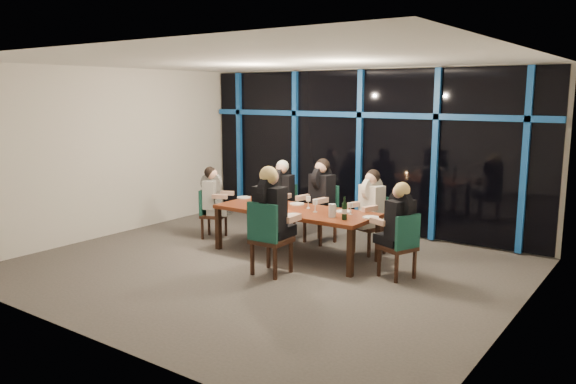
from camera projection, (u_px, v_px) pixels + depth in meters
name	position (u px, v px, depth m)	size (l,w,h in m)	color
room	(264.00, 130.00, 7.96)	(7.04, 7.00, 3.02)	#5B5550
window_wall	(361.00, 148.00, 10.39)	(6.86, 0.43, 2.94)	black
dining_table	(295.00, 213.00, 8.84)	(2.60, 1.00, 0.75)	brown
chair_far_left	(283.00, 208.00, 10.05)	(0.50, 0.50, 0.94)	black
chair_far_mid	(323.00, 210.00, 9.68)	(0.54, 0.54, 0.99)	black
chair_far_right	(373.00, 221.00, 9.03)	(0.54, 0.54, 0.93)	black
chair_end_left	(210.00, 211.00, 9.97)	(0.53, 0.53, 0.87)	black
chair_end_right	(402.00, 243.00, 7.71)	(0.56, 0.56, 0.93)	black
chair_near_mid	(268.00, 235.00, 7.85)	(0.51, 0.51, 1.06)	black
diner_far_left	(281.00, 188.00, 9.91)	(0.50, 0.62, 0.92)	black
diner_far_mid	(320.00, 188.00, 9.56)	(0.54, 0.66, 0.97)	black
diner_far_right	(370.00, 199.00, 8.92)	(0.55, 0.63, 0.90)	silver
diner_end_left	(213.00, 192.00, 9.89)	(0.60, 0.54, 0.85)	black
diner_end_right	(398.00, 216.00, 7.71)	(0.63, 0.57, 0.90)	black
diner_near_mid	(271.00, 204.00, 7.85)	(0.53, 0.67, 1.03)	black
plate_far_left	(266.00, 201.00, 9.44)	(0.24, 0.24, 0.01)	white
plate_far_mid	(297.00, 204.00, 9.21)	(0.24, 0.24, 0.01)	white
plate_far_right	(344.00, 211.00, 8.61)	(0.24, 0.24, 0.01)	white
plate_end_left	(244.00, 197.00, 9.78)	(0.24, 0.24, 0.01)	white
plate_end_right	(371.00, 217.00, 8.20)	(0.24, 0.24, 0.01)	white
plate_near_mid	(293.00, 215.00, 8.36)	(0.24, 0.24, 0.01)	white
wine_bottle	(344.00, 211.00, 8.05)	(0.08, 0.08, 0.34)	black
water_pitcher	(332.00, 211.00, 8.23)	(0.12, 0.11, 0.20)	silver
tea_light	(281.00, 210.00, 8.67)	(0.05, 0.05, 0.03)	#FF9C4C
wine_glass_a	(274.00, 199.00, 8.94)	(0.07, 0.07, 0.18)	silver
wine_glass_b	(308.00, 200.00, 8.86)	(0.07, 0.07, 0.19)	white
wine_glass_c	(315.00, 203.00, 8.58)	(0.08, 0.08, 0.20)	silver
wine_glass_d	(257.00, 195.00, 9.27)	(0.07, 0.07, 0.19)	silver
wine_glass_e	(351.00, 206.00, 8.41)	(0.07, 0.07, 0.18)	white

